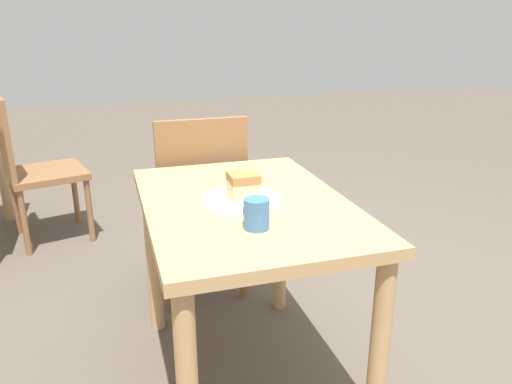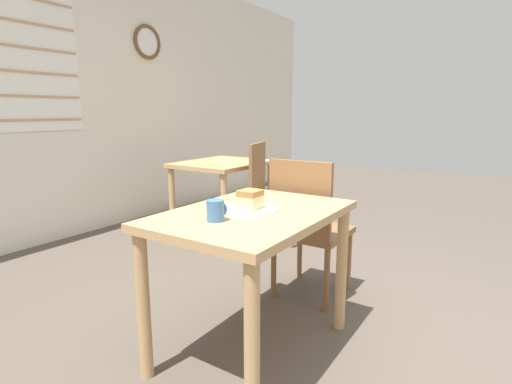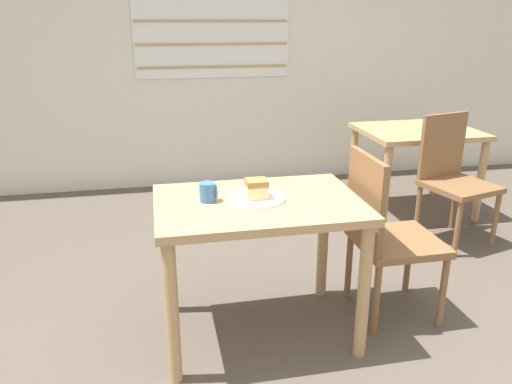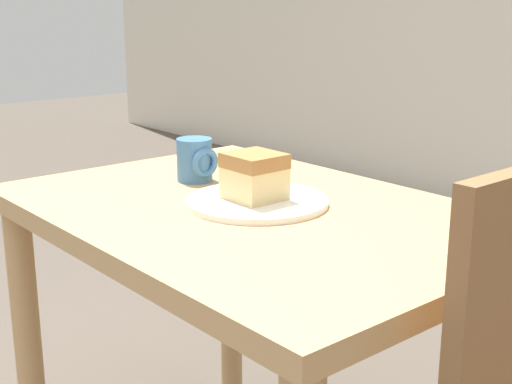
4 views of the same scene
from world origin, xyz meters
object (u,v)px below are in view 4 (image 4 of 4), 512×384
Objects in this scene: plate at (257,202)px; cake_slice at (254,176)px; dining_table_near at (253,265)px; coffee_mug at (196,160)px.

plate is 2.70× the size of cake_slice.
dining_table_near is 0.29m from coffee_mug.
dining_table_near is at bearing -8.25° from coffee_mug.
plate is at bearing -4.83° from coffee_mug.
cake_slice reaches higher than coffee_mug.
cake_slice reaches higher than dining_table_near.
dining_table_near is 0.13m from plate.
dining_table_near is 0.18m from cake_slice.
plate is at bearing 63.39° from cake_slice.
cake_slice is (-0.00, -0.01, 0.05)m from plate.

